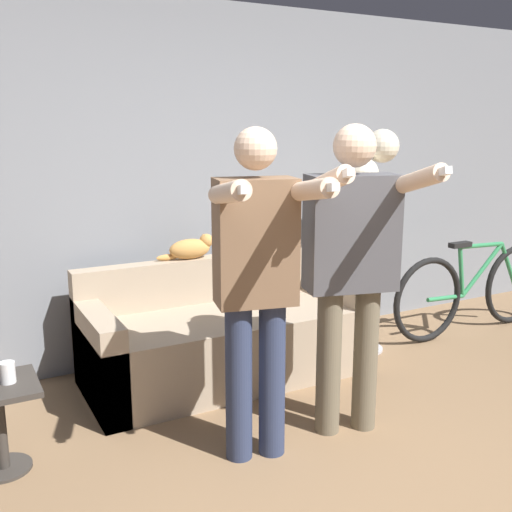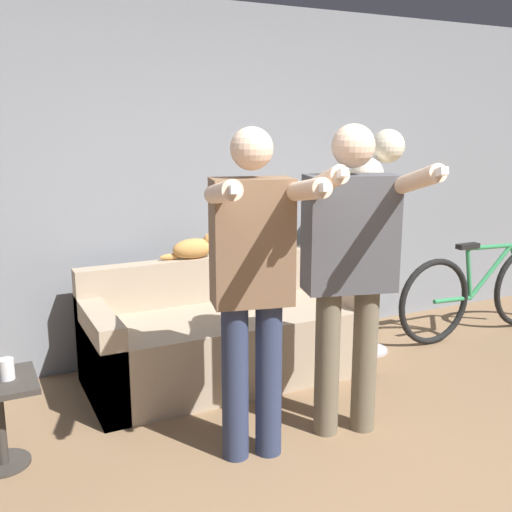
% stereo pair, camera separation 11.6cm
% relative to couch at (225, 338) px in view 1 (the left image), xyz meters
% --- Properties ---
extents(wall_back, '(10.00, 0.05, 2.60)m').
position_rel_couch_xyz_m(wall_back, '(-0.07, 0.57, 1.02)').
color(wall_back, gray).
rests_on(wall_back, ground_plane).
extents(couch, '(1.92, 0.82, 0.80)m').
position_rel_couch_xyz_m(couch, '(0.00, 0.00, 0.00)').
color(couch, tan).
rests_on(couch, ground_plane).
extents(person_left, '(0.57, 0.74, 1.72)m').
position_rel_couch_xyz_m(person_left, '(-0.30, -1.03, 0.71)').
color(person_left, '#2D3856').
rests_on(person_left, ground_plane).
extents(person_right, '(0.67, 0.77, 1.74)m').
position_rel_couch_xyz_m(person_right, '(0.29, -1.02, 0.74)').
color(person_right, '#6B604C').
rests_on(person_right, ground_plane).
extents(cat, '(0.42, 0.14, 0.17)m').
position_rel_couch_xyz_m(cat, '(-0.11, 0.31, 0.59)').
color(cat, tan).
rests_on(cat, couch).
extents(floor_lamp, '(0.43, 0.30, 1.70)m').
position_rel_couch_xyz_m(floor_lamp, '(1.18, -0.06, 1.09)').
color(floor_lamp, '#B2B2B7').
rests_on(floor_lamp, ground_plane).
extents(cup, '(0.08, 0.08, 0.11)m').
position_rel_couch_xyz_m(cup, '(-1.45, -0.53, 0.24)').
color(cup, white).
rests_on(cup, side_table).
extents(bicycle, '(1.72, 0.07, 0.80)m').
position_rel_couch_xyz_m(bicycle, '(2.24, -0.16, 0.09)').
color(bicycle, black).
rests_on(bicycle, ground_plane).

